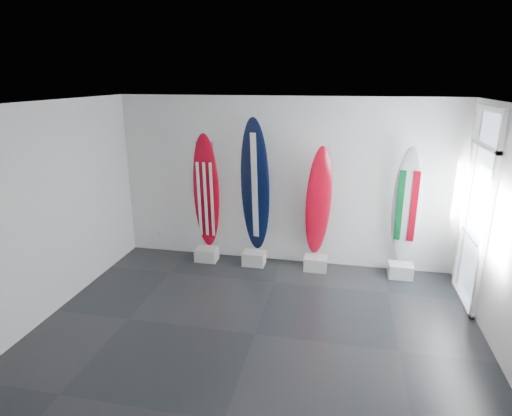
% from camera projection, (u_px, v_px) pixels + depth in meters
% --- Properties ---
extents(floor, '(6.00, 6.00, 0.00)m').
position_uv_depth(floor, '(255.00, 334.00, 5.72)').
color(floor, black).
rests_on(floor, ground).
extents(ceiling, '(6.00, 6.00, 0.00)m').
position_uv_depth(ceiling, '(255.00, 105.00, 4.84)').
color(ceiling, white).
rests_on(ceiling, wall_back).
extents(wall_back, '(6.00, 0.00, 6.00)m').
position_uv_depth(wall_back, '(283.00, 182.00, 7.62)').
color(wall_back, white).
rests_on(wall_back, ground).
extents(wall_front, '(6.00, 0.00, 6.00)m').
position_uv_depth(wall_front, '(181.00, 350.00, 2.94)').
color(wall_front, white).
rests_on(wall_front, ground).
extents(wall_left, '(0.00, 5.00, 5.00)m').
position_uv_depth(wall_left, '(41.00, 214.00, 5.86)').
color(wall_left, white).
rests_on(wall_left, ground).
extents(display_block_usa, '(0.40, 0.30, 0.24)m').
position_uv_depth(display_block_usa, '(207.00, 254.00, 7.99)').
color(display_block_usa, silver).
rests_on(display_block_usa, floor).
extents(surfboard_usa, '(0.49, 0.21, 2.14)m').
position_uv_depth(surfboard_usa, '(206.00, 192.00, 7.73)').
color(surfboard_usa, '#9F0415').
rests_on(surfboard_usa, display_block_usa).
extents(display_block_navy, '(0.40, 0.30, 0.24)m').
position_uv_depth(display_block_navy, '(254.00, 258.00, 7.82)').
color(display_block_navy, silver).
rests_on(display_block_navy, floor).
extents(surfboard_navy, '(0.59, 0.37, 2.44)m').
position_uv_depth(surfboard_navy, '(255.00, 186.00, 7.52)').
color(surfboard_navy, black).
rests_on(surfboard_navy, display_block_navy).
extents(display_block_swiss, '(0.40, 0.30, 0.24)m').
position_uv_depth(display_block_swiss, '(315.00, 263.00, 7.60)').
color(display_block_swiss, silver).
rests_on(display_block_swiss, floor).
extents(surfboard_swiss, '(0.52, 0.43, 2.00)m').
position_uv_depth(surfboard_swiss, '(319.00, 202.00, 7.37)').
color(surfboard_swiss, '#9F0415').
rests_on(surfboard_swiss, display_block_swiss).
extents(display_block_italy, '(0.40, 0.30, 0.24)m').
position_uv_depth(display_block_italy, '(400.00, 271.00, 7.32)').
color(display_block_italy, silver).
rests_on(display_block_italy, floor).
extents(surfboard_italy, '(0.49, 0.30, 2.02)m').
position_uv_depth(surfboard_italy, '(406.00, 206.00, 7.08)').
color(surfboard_italy, silver).
rests_on(surfboard_italy, display_block_italy).
extents(wall_outlet, '(0.09, 0.02, 0.13)m').
position_uv_depth(wall_outlet, '(159.00, 233.00, 8.41)').
color(wall_outlet, silver).
rests_on(wall_outlet, wall_back).
extents(glass_door, '(0.12, 1.16, 2.85)m').
position_uv_depth(glass_door, '(477.00, 212.00, 6.18)').
color(glass_door, white).
rests_on(glass_door, floor).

